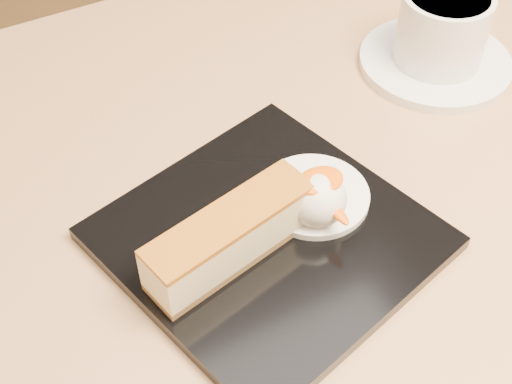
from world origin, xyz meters
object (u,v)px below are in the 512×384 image
dessert_plate (268,238)px  saucer (435,62)px  table (315,333)px  cheesecake (230,236)px  coffee_cup (444,26)px  ice_cream_scoop (318,199)px

dessert_plate → saucer: (0.26, 0.12, -0.00)m
table → saucer: size_ratio=5.33×
saucer → cheesecake: bearing=-157.1°
cheesecake → coffee_cup: (0.29, 0.12, 0.01)m
cheesecake → coffee_cup: size_ratio=1.22×
dessert_plate → cheesecake: cheesecake is taller
dessert_plate → ice_cream_scoop: ice_cream_scoop is taller
ice_cream_scoop → table: bearing=-30.3°
table → ice_cream_scoop: bearing=149.7°
ice_cream_scoop → dessert_plate: bearing=172.9°
table → dessert_plate: dessert_plate is taller
saucer → dessert_plate: bearing=-155.2°
saucer → coffee_cup: 0.04m
dessert_plate → table: bearing=-11.5°
dessert_plate → cheesecake: (-0.04, -0.01, 0.03)m
table → dessert_plate: (-0.05, 0.01, 0.16)m
dessert_plate → saucer: bearing=24.8°
ice_cream_scoop → saucer: size_ratio=0.30×
dessert_plate → coffee_cup: size_ratio=1.90×
dessert_plate → ice_cream_scoop: bearing=-7.1°
cheesecake → saucer: size_ratio=0.94×
dessert_plate → cheesecake: size_ratio=1.56×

